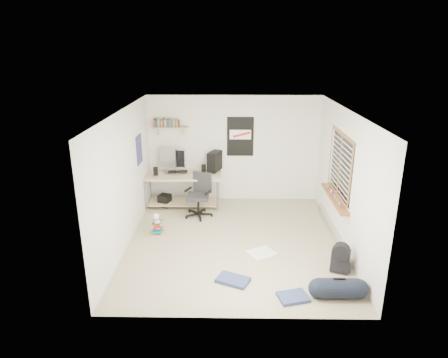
{
  "coord_description": "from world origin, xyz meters",
  "views": [
    {
      "loc": [
        -0.07,
        -6.85,
        3.6
      ],
      "look_at": [
        -0.19,
        0.2,
        1.2
      ],
      "focal_mm": 32.0,
      "sensor_mm": 36.0,
      "label": 1
    }
  ],
  "objects_px": {
    "backpack": "(340,260)",
    "book_stack": "(157,226)",
    "duffel_bag": "(338,289)",
    "desk": "(183,191)",
    "office_chair": "(198,195)"
  },
  "relations": [
    {
      "from": "desk",
      "to": "book_stack",
      "type": "height_order",
      "value": "desk"
    },
    {
      "from": "backpack",
      "to": "duffel_bag",
      "type": "distance_m",
      "value": 0.76
    },
    {
      "from": "backpack",
      "to": "duffel_bag",
      "type": "xyz_separation_m",
      "value": [
        -0.21,
        -0.73,
        -0.06
      ]
    },
    {
      "from": "duffel_bag",
      "to": "book_stack",
      "type": "relative_size",
      "value": 1.45
    },
    {
      "from": "backpack",
      "to": "book_stack",
      "type": "xyz_separation_m",
      "value": [
        -3.28,
        1.34,
        -0.05
      ]
    },
    {
      "from": "backpack",
      "to": "book_stack",
      "type": "bearing_deg",
      "value": 179.34
    },
    {
      "from": "desk",
      "to": "book_stack",
      "type": "bearing_deg",
      "value": -125.28
    },
    {
      "from": "office_chair",
      "to": "book_stack",
      "type": "distance_m",
      "value": 1.2
    },
    {
      "from": "duffel_bag",
      "to": "book_stack",
      "type": "bearing_deg",
      "value": 146.27
    },
    {
      "from": "desk",
      "to": "backpack",
      "type": "xyz_separation_m",
      "value": [
        2.93,
        -2.79,
        -0.16
      ]
    },
    {
      "from": "desk",
      "to": "duffel_bag",
      "type": "relative_size",
      "value": 2.93
    },
    {
      "from": "desk",
      "to": "duffel_bag",
      "type": "height_order",
      "value": "desk"
    },
    {
      "from": "backpack",
      "to": "duffel_bag",
      "type": "bearing_deg",
      "value": -84.54
    },
    {
      "from": "office_chair",
      "to": "duffel_bag",
      "type": "xyz_separation_m",
      "value": [
        2.31,
        -2.94,
        -0.35
      ]
    },
    {
      "from": "duffel_bag",
      "to": "book_stack",
      "type": "distance_m",
      "value": 3.71
    }
  ]
}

